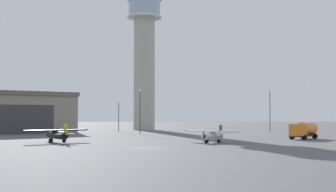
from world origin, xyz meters
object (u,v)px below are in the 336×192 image
at_px(airplane_black, 59,134).
at_px(light_post_north, 271,108).
at_px(truck_fuel_tanker_orange, 305,130).
at_px(control_tower, 146,55).
at_px(light_post_west, 141,108).
at_px(airplane_white, 214,135).
at_px(light_post_east, 120,114).

relative_size(airplane_black, light_post_north, 0.88).
bearing_deg(truck_fuel_tanker_orange, control_tower, -106.05).
xyz_separation_m(airplane_black, light_post_west, (11.13, 31.02, 4.48)).
height_order(airplane_white, light_post_west, light_post_west).
height_order(airplane_white, light_post_east, light_post_east).
distance_m(airplane_black, light_post_west, 33.26).
bearing_deg(light_post_north, control_tower, 154.34).
height_order(airplane_white, truck_fuel_tanker_orange, truck_fuel_tanker_orange).
bearing_deg(light_post_east, airplane_white, -65.70).
relative_size(truck_fuel_tanker_orange, light_post_west, 0.68).
height_order(airplane_black, light_post_west, light_post_west).
bearing_deg(truck_fuel_tanker_orange, light_post_east, -91.52).
relative_size(airplane_black, truck_fuel_tanker_orange, 1.33).
distance_m(control_tower, light_post_east, 23.01).
relative_size(airplane_white, truck_fuel_tanker_orange, 1.26).
bearing_deg(airplane_black, control_tower, -45.67).
height_order(control_tower, truck_fuel_tanker_orange, control_tower).
height_order(control_tower, airplane_black, control_tower).
bearing_deg(airplane_white, control_tower, -135.10).
bearing_deg(control_tower, light_post_east, -111.90).
height_order(control_tower, light_post_north, control_tower).
xyz_separation_m(control_tower, light_post_west, (0.52, -27.30, -15.79)).
relative_size(airplane_white, light_post_west, 0.86).
distance_m(truck_fuel_tanker_orange, light_post_north, 32.83).
height_order(truck_fuel_tanker_orange, light_post_west, light_post_west).
distance_m(airplane_black, truck_fuel_tanker_orange, 43.23).
xyz_separation_m(control_tower, truck_fuel_tanker_orange, (31.42, -48.24, -19.96)).
xyz_separation_m(control_tower, airplane_black, (-10.61, -58.32, -20.27)).
distance_m(airplane_white, light_post_west, 33.83).
bearing_deg(airplane_black, light_post_north, -80.84).
xyz_separation_m(airplane_black, light_post_north, (43.33, 42.61, 4.63)).
relative_size(airplane_white, light_post_east, 1.13).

